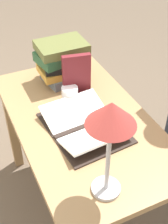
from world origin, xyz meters
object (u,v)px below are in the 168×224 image
at_px(open_book, 84,125).
at_px(book_standing_upright, 77,77).
at_px(coffee_mug, 70,95).
at_px(reading_lamp, 111,122).
at_px(book_stack_tall, 62,61).

distance_m(open_book, book_standing_upright, 0.29).
bearing_deg(coffee_mug, reading_lamp, 171.16).
bearing_deg(book_stack_tall, reading_lamp, 170.08).
distance_m(open_book, reading_lamp, 0.52).
bearing_deg(open_book, coffee_mug, -8.78).
height_order(open_book, book_stack_tall, book_stack_tall).
xyz_separation_m(open_book, reading_lamp, (-0.37, 0.08, 0.35)).
relative_size(book_stack_tall, reading_lamp, 0.70).
bearing_deg(coffee_mug, book_stack_tall, -12.73).
distance_m(open_book, coffee_mug, 0.23).
relative_size(open_book, reading_lamp, 1.02).
bearing_deg(book_stack_tall, open_book, 171.54).
bearing_deg(reading_lamp, coffee_mug, -8.84).
xyz_separation_m(book_stack_tall, book_standing_upright, (-0.20, -0.01, 0.00)).
distance_m(book_standing_upright, coffee_mug, 0.11).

